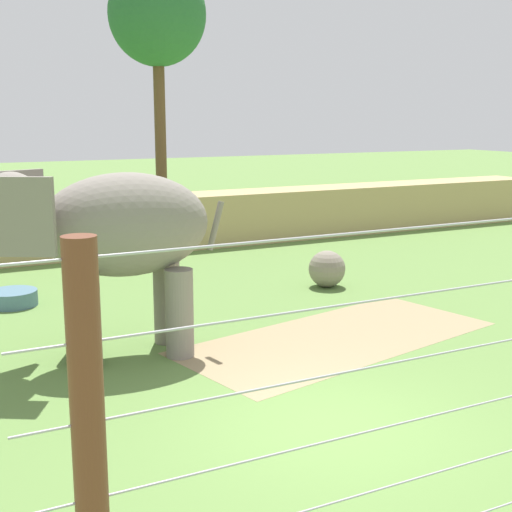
{
  "coord_description": "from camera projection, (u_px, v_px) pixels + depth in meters",
  "views": [
    {
      "loc": [
        -5.03,
        -7.71,
        4.25
      ],
      "look_at": [
        1.41,
        4.92,
        1.4
      ],
      "focal_mm": 49.24,
      "sensor_mm": 36.0,
      "label": 1
    }
  ],
  "objects": [
    {
      "name": "embankment_wall",
      "position": [
        86.0,
        228.0,
        21.58
      ],
      "size": [
        36.0,
        1.8,
        1.7
      ],
      "primitive_type": "cube",
      "color": "tan",
      "rests_on": "ground"
    },
    {
      "name": "dirt_patch",
      "position": [
        338.0,
        337.0,
        13.65
      ],
      "size": [
        6.86,
        4.14,
        0.01
      ],
      "primitive_type": "cube",
      "rotation": [
        0.0,
        0.0,
        0.21
      ],
      "color": "#937F5B",
      "rests_on": "ground"
    },
    {
      "name": "tree_far_left",
      "position": [
        157.0,
        17.0,
        26.46
      ],
      "size": [
        3.7,
        3.7,
        9.94
      ],
      "color": "brown",
      "rests_on": "ground"
    },
    {
      "name": "elephant",
      "position": [
        106.0,
        235.0,
        12.15
      ],
      "size": [
        4.52,
        2.0,
        3.35
      ],
      "color": "gray",
      "rests_on": "ground"
    },
    {
      "name": "enrichment_ball",
      "position": [
        327.0,
        269.0,
        17.61
      ],
      "size": [
        0.92,
        0.92,
        0.92
      ],
      "primitive_type": "sphere",
      "color": "gray",
      "rests_on": "ground"
    },
    {
      "name": "water_tub",
      "position": [
        13.0,
        298.0,
        15.9
      ],
      "size": [
        1.1,
        1.1,
        0.35
      ],
      "color": "slate",
      "rests_on": "ground"
    },
    {
      "name": "ground_plane",
      "position": [
        326.0,
        425.0,
        9.81
      ],
      "size": [
        120.0,
        120.0,
        0.0
      ],
      "primitive_type": "plane",
      "color": "#5B7F3D"
    }
  ]
}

